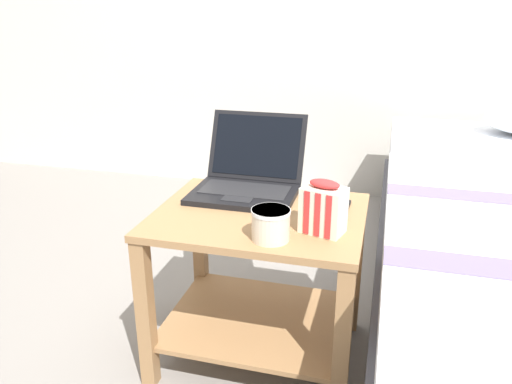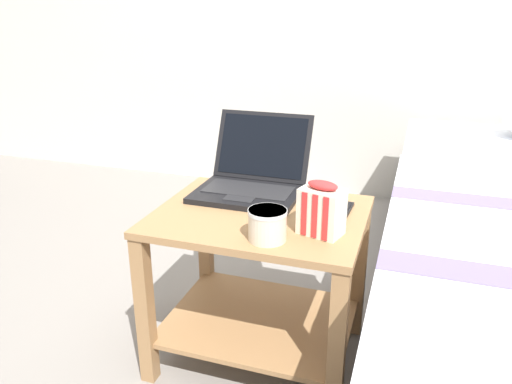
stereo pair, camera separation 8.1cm
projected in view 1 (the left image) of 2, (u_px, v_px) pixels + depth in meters
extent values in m
plane|color=gray|center=(259.00, 352.00, 1.67)|extent=(8.00, 8.00, 0.00)
cube|color=#997047|center=(259.00, 216.00, 1.50)|extent=(0.62, 0.50, 0.02)
cube|color=#997047|center=(259.00, 320.00, 1.63)|extent=(0.58, 0.46, 0.02)
cube|color=#997047|center=(146.00, 315.00, 1.46)|extent=(0.04, 0.04, 0.49)
cube|color=#997047|center=(342.00, 348.00, 1.32)|extent=(0.04, 0.04, 0.49)
cube|color=#997047|center=(200.00, 248.00, 1.86)|extent=(0.04, 0.04, 0.49)
cube|color=#997047|center=(355.00, 268.00, 1.72)|extent=(0.04, 0.04, 0.49)
cube|color=black|center=(243.00, 194.00, 1.61)|extent=(0.33, 0.24, 0.02)
cube|color=#232326|center=(245.00, 190.00, 1.63)|extent=(0.28, 0.13, 0.00)
cube|color=#232326|center=(237.00, 199.00, 1.55)|extent=(0.09, 0.05, 0.00)
cube|color=black|center=(257.00, 146.00, 1.73)|extent=(0.33, 0.11, 0.22)
cube|color=black|center=(257.00, 146.00, 1.72)|extent=(0.30, 0.09, 0.19)
cube|color=red|center=(236.00, 125.00, 1.76)|extent=(0.03, 0.01, 0.03)
cube|color=yellow|center=(253.00, 144.00, 1.74)|extent=(0.04, 0.01, 0.02)
cylinder|color=beige|center=(271.00, 225.00, 1.31)|extent=(0.10, 0.10, 0.09)
cylinder|color=silver|center=(271.00, 211.00, 1.30)|extent=(0.10, 0.10, 0.01)
cylinder|color=black|center=(271.00, 214.00, 1.30)|extent=(0.09, 0.09, 0.01)
torus|color=beige|center=(280.00, 217.00, 1.36)|extent=(0.03, 0.07, 0.07)
cube|color=silver|center=(323.00, 210.00, 1.35)|extent=(0.13, 0.11, 0.13)
cube|color=red|center=(306.00, 213.00, 1.33)|extent=(0.02, 0.01, 0.12)
cube|color=red|center=(317.00, 215.00, 1.32)|extent=(0.02, 0.01, 0.12)
cube|color=red|center=(328.00, 218.00, 1.30)|extent=(0.02, 0.01, 0.12)
ellipsoid|color=red|center=(325.00, 184.00, 1.32)|extent=(0.09, 0.07, 0.02)
cube|color=black|center=(335.00, 209.00, 1.51)|extent=(0.09, 0.16, 0.01)
cube|color=black|center=(335.00, 207.00, 1.51)|extent=(0.08, 0.14, 0.00)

